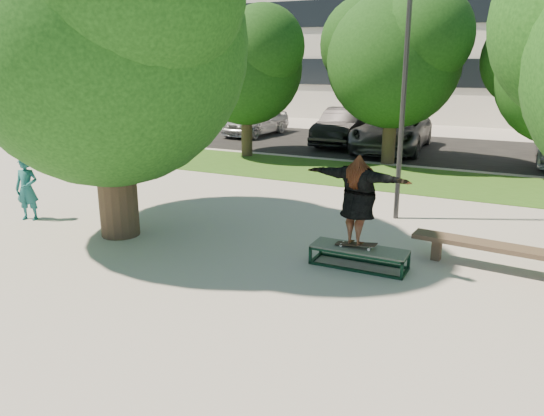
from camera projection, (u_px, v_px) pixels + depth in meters
The scene contains 14 objects.
ground at pixel (269, 285), 9.20m from camera, with size 120.00×120.00×0.00m, color #A9A29C.
grass_strip at pixel (429, 181), 16.96m from camera, with size 30.00×4.00×0.02m, color #264B15.
asphalt_strip at pixel (434, 149), 23.00m from camera, with size 40.00×8.00×0.01m, color black.
tree_left at pixel (104, 27), 10.77m from camera, with size 6.96×5.95×7.12m.
bg_tree_left at pixel (245, 60), 20.54m from camera, with size 5.28×4.51×5.77m.
bg_tree_mid at pixel (393, 52), 18.99m from camera, with size 5.76×4.92×6.24m.
lamppost at pixel (404, 88), 12.23m from camera, with size 0.25×0.15×6.11m.
grind_box at pixel (359, 257), 9.98m from camera, with size 1.80×0.60×0.38m.
skater_rig at pixel (358, 200), 9.71m from camera, with size 2.14×0.94×1.77m.
bystander at pixel (27, 189), 12.78m from camera, with size 0.56×0.37×1.54m, color #17575A.
bench at pixel (506, 250), 9.64m from camera, with size 3.39×0.75×0.52m.
car_silver_a at pixel (256, 120), 27.07m from camera, with size 1.78×4.42×1.51m, color #B9B9BE.
car_dark at pixel (344, 126), 24.14m from camera, with size 1.73×4.96×1.64m, color black.
car_grey at pixel (392, 131), 22.49m from camera, with size 2.73×5.93×1.65m, color #545458.
Camera 1 is at (3.81, -7.58, 3.79)m, focal length 35.00 mm.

